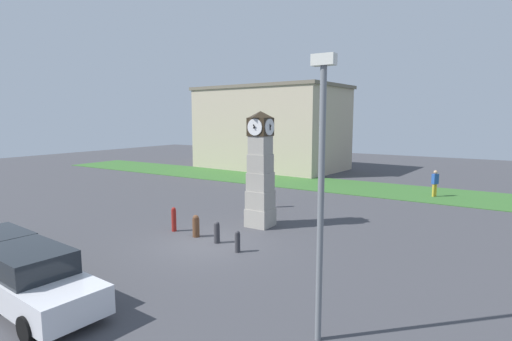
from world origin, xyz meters
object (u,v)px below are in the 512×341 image
clock_tower (260,174)px  bollard_near_tower (174,219)px  car_by_building (33,280)px  bollard_mid_row (196,226)px  bollard_end_row (238,241)px  bollard_far_row (217,232)px  pedestrian_near_bench (435,182)px  street_lamp_near_road (321,181)px  pedestrian_crossing_lot (268,192)px

clock_tower → bollard_near_tower: clock_tower is taller
car_by_building → bollard_mid_row: bearing=95.7°
clock_tower → bollard_end_row: clock_tower is taller
bollard_far_row → pedestrian_near_bench: pedestrian_near_bench is taller
bollard_end_row → bollard_far_row: bearing=161.0°
bollard_mid_row → bollard_end_row: bollard_mid_row is taller
bollard_far_row → street_lamp_near_road: street_lamp_near_road is taller
clock_tower → bollard_mid_row: clock_tower is taller
pedestrian_crossing_lot → street_lamp_near_road: street_lamp_near_road is taller
bollard_mid_row → car_by_building: (0.71, -7.21, 0.33)m
clock_tower → pedestrian_near_bench: clock_tower is taller
clock_tower → pedestrian_near_bench: bearing=63.9°
bollard_near_tower → car_by_building: car_by_building is taller
bollard_far_row → street_lamp_near_road: size_ratio=0.14×
bollard_near_tower → pedestrian_near_bench: size_ratio=0.63×
car_by_building → pedestrian_near_bench: pedestrian_near_bench is taller
clock_tower → pedestrian_crossing_lot: clock_tower is taller
pedestrian_crossing_lot → pedestrian_near_bench: bearing=47.9°
pedestrian_near_bench → pedestrian_crossing_lot: size_ratio=1.11×
clock_tower → bollard_far_row: 3.69m
clock_tower → bollard_end_row: size_ratio=6.45×
bollard_end_row → car_by_building: bearing=-106.1°
car_by_building → street_lamp_near_road: bearing=21.2°
bollard_mid_row → bollard_far_row: 1.28m
bollard_far_row → clock_tower: bearing=87.3°
pedestrian_near_bench → pedestrian_crossing_lot: 11.07m
car_by_building → street_lamp_near_road: street_lamp_near_road is taller
car_by_building → street_lamp_near_road: size_ratio=0.72×
bollard_near_tower → bollard_mid_row: bollard_near_tower is taller
clock_tower → street_lamp_near_road: 9.74m
car_by_building → street_lamp_near_road: 7.88m
bollard_end_row → pedestrian_crossing_lot: pedestrian_crossing_lot is taller
bollard_mid_row → car_by_building: car_by_building is taller
car_by_building → clock_tower: bearing=86.1°
bollard_near_tower → street_lamp_near_road: bearing=-27.6°
bollard_far_row → street_lamp_near_road: 8.30m
pedestrian_near_bench → clock_tower: bearing=-116.1°
bollard_far_row → pedestrian_crossing_lot: bearing=103.1°
bollard_mid_row → pedestrian_crossing_lot: size_ratio=0.61×
bollard_end_row → car_by_building: 6.84m
bollard_mid_row → street_lamp_near_road: (7.56, -4.56, 3.18)m
bollard_end_row → bollard_mid_row: bearing=165.9°
bollard_end_row → bollard_near_tower: bearing=169.0°
bollard_near_tower → pedestrian_near_bench: (8.54, 14.48, 0.44)m
pedestrian_near_bench → pedestrian_crossing_lot: bearing=-132.1°
bollard_near_tower → pedestrian_crossing_lot: pedestrian_crossing_lot is taller
bollard_near_tower → bollard_end_row: bearing=-11.0°
bollard_mid_row → pedestrian_crossing_lot: bearing=92.3°
bollard_far_row → pedestrian_crossing_lot: size_ratio=0.57×
street_lamp_near_road → bollard_far_row: bearing=145.3°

